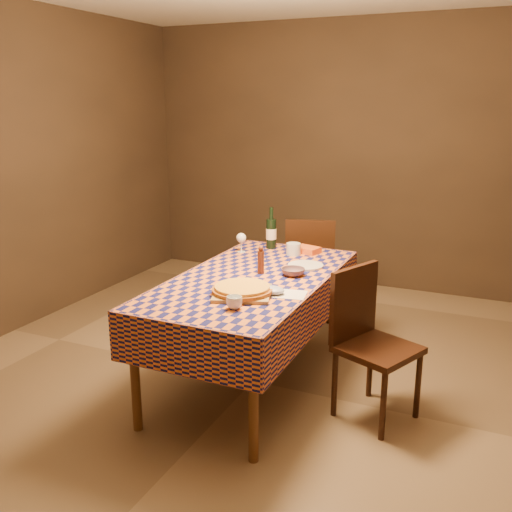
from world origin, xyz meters
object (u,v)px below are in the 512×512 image
at_px(bowl, 293,272).
at_px(wine_bottle, 271,233).
at_px(cutting_board, 242,293).
at_px(chair_right, 368,334).
at_px(chair_far, 310,263).
at_px(pizza, 242,289).
at_px(dining_table, 253,287).
at_px(white_plate, 305,266).

height_order(bowl, wine_bottle, wine_bottle).
relative_size(cutting_board, chair_right, 0.36).
xyz_separation_m(cutting_board, bowl, (0.14, 0.50, 0.01)).
xyz_separation_m(chair_far, chair_right, (0.84, -1.37, 0.00)).
bearing_deg(pizza, dining_table, 104.55).
relative_size(bowl, wine_bottle, 0.48).
distance_m(white_plate, chair_right, 0.76).
bearing_deg(white_plate, wine_bottle, 137.87).
relative_size(dining_table, chair_right, 1.98).
distance_m(cutting_board, wine_bottle, 1.15).
bearing_deg(chair_far, chair_right, -58.40).
bearing_deg(white_plate, chair_far, 106.75).
height_order(dining_table, wine_bottle, wine_bottle).
distance_m(dining_table, bowl, 0.29).
height_order(wine_bottle, chair_far, wine_bottle).
distance_m(bowl, wine_bottle, 0.75).
bearing_deg(bowl, chair_right, -19.67).
distance_m(pizza, chair_right, 0.82).
bearing_deg(chair_far, bowl, -76.73).
height_order(cutting_board, chair_far, chair_far).
xyz_separation_m(cutting_board, wine_bottle, (-0.28, 1.11, 0.11)).
distance_m(cutting_board, white_plate, 0.75).
distance_m(pizza, white_plate, 0.75).
bearing_deg(white_plate, chair_right, -37.98).
height_order(cutting_board, pizza, pizza).
relative_size(white_plate, chair_far, 0.27).
bearing_deg(cutting_board, dining_table, 104.55).
xyz_separation_m(dining_table, white_plate, (0.24, 0.37, 0.08)).
relative_size(wine_bottle, white_plate, 1.31).
relative_size(bowl, white_plate, 0.63).
bearing_deg(chair_right, bowl, 160.33).
height_order(cutting_board, bowl, bowl).
xyz_separation_m(dining_table, chair_right, (0.80, -0.07, -0.17)).
distance_m(dining_table, cutting_board, 0.38).
relative_size(cutting_board, white_plate, 1.34).
height_order(dining_table, bowl, bowl).
xyz_separation_m(bowl, chair_right, (0.57, -0.20, -0.27)).
relative_size(pizza, chair_right, 0.45).
height_order(wine_bottle, chair_right, wine_bottle).
distance_m(cutting_board, bowl, 0.52).
xyz_separation_m(wine_bottle, white_plate, (0.42, -0.38, -0.12)).
bearing_deg(wine_bottle, white_plate, -42.13).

